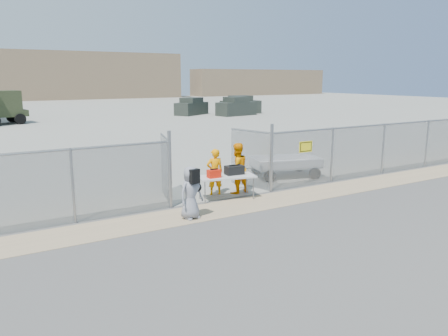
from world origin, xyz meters
TOP-DOWN VIEW (x-y plane):
  - ground at (0.00, 0.00)m, footprint 160.00×160.00m
  - tarmac_inside at (0.00, 42.00)m, footprint 160.00×80.00m
  - dirt_strip at (0.00, 1.00)m, footprint 44.00×1.60m
  - distant_hills at (5.00, 78.00)m, footprint 140.00×6.00m
  - chain_link_fence at (0.00, 2.00)m, footprint 40.00×0.20m
  - folding_table at (0.07, 1.94)m, footprint 2.08×1.20m
  - orange_bag at (-0.43, 1.94)m, footprint 0.44×0.30m
  - black_duffel at (0.42, 2.00)m, footprint 0.66×0.42m
  - security_worker_left at (0.02, 2.68)m, footprint 0.68×0.52m
  - security_worker_right at (0.80, 2.45)m, footprint 0.95×0.76m
  - visitor at (-1.93, 0.67)m, footprint 0.87×0.66m
  - utility_trailer at (4.02, 3.71)m, footprint 4.00×2.77m
  - parked_vehicle_near at (14.52, 33.82)m, footprint 4.57×3.72m
  - parked_vehicle_mid at (20.34, 32.67)m, footprint 4.71×2.62m
  - parked_vehicle_far at (18.45, 30.62)m, footprint 4.71×2.78m

SIDE VIEW (x-z plane):
  - ground at x=0.00m, z-range 0.00..0.00m
  - tarmac_inside at x=0.00m, z-range 0.00..0.01m
  - dirt_strip at x=0.00m, z-range 0.00..0.01m
  - folding_table at x=0.07m, z-range 0.00..0.83m
  - utility_trailer at x=4.02m, z-range 0.00..0.88m
  - visitor at x=-1.93m, z-range 0.00..1.59m
  - security_worker_left at x=0.02m, z-range 0.00..1.67m
  - security_worker_right at x=0.80m, z-range 0.00..1.84m
  - parked_vehicle_near at x=14.52m, z-range 0.00..1.89m
  - orange_bag at x=-0.43m, z-range 0.83..1.10m
  - black_duffel at x=0.42m, z-range 0.83..1.14m
  - parked_vehicle_far at x=18.45m, z-range 0.00..2.00m
  - parked_vehicle_mid at x=20.34m, z-range 0.00..2.02m
  - chain_link_fence at x=0.00m, z-range 0.00..2.20m
  - distant_hills at x=5.00m, z-range 0.00..9.00m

